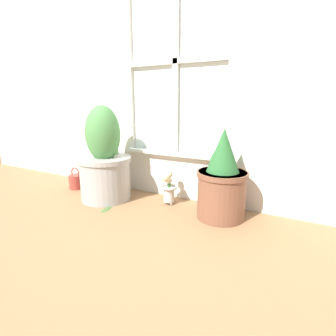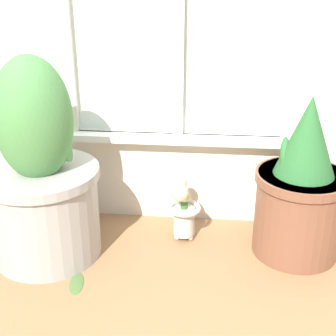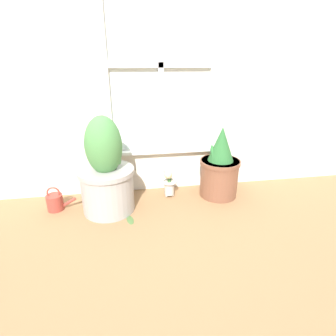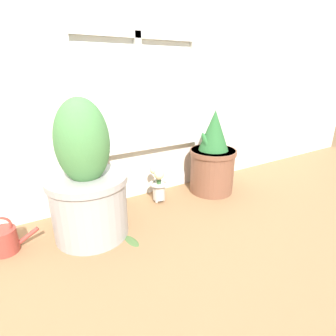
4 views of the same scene
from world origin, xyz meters
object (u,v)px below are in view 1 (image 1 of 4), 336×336
potted_plant_right (222,182)px  flower_vase (168,187)px  potted_plant_left (105,162)px  watering_can (76,181)px

potted_plant_right → flower_vase: bearing=174.0°
potted_plant_left → flower_vase: potted_plant_left is taller
flower_vase → watering_can: size_ratio=1.14×
flower_vase → potted_plant_left: bearing=-164.2°
potted_plant_right → watering_can: 1.20m
flower_vase → watering_can: 0.81m
potted_plant_left → flower_vase: size_ratio=2.92×
potted_plant_left → potted_plant_right: (0.82, 0.08, -0.05)m
potted_plant_left → watering_can: 0.43m
potted_plant_left → potted_plant_right: bearing=5.9°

